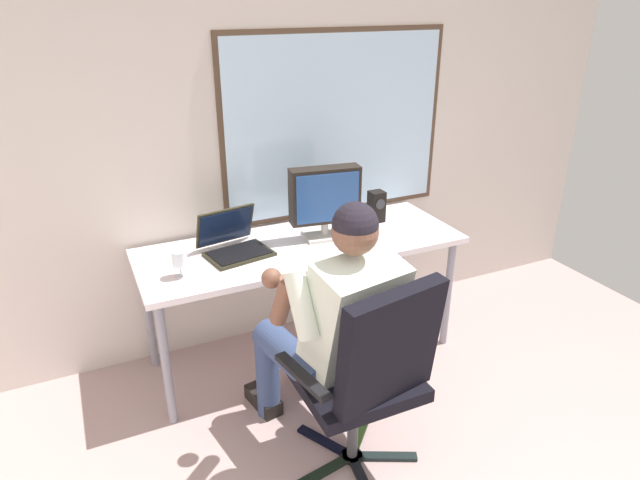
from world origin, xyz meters
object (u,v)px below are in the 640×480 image
(desk, at_px, (302,253))
(crt_monitor, at_px, (325,198))
(person_seated, at_px, (332,321))
(desk_speaker, at_px, (376,206))
(office_chair, at_px, (370,369))
(laptop, at_px, (233,241))
(wine_glass, at_px, (180,260))

(desk, height_order, crt_monitor, crt_monitor)
(person_seated, bearing_deg, desk_speaker, 49.67)
(office_chair, relative_size, laptop, 2.65)
(office_chair, height_order, person_seated, person_seated)
(desk, bearing_deg, person_seated, -102.38)
(crt_monitor, bearing_deg, desk, -168.52)
(desk, relative_size, office_chair, 1.80)
(office_chair, bearing_deg, desk, 83.52)
(crt_monitor, relative_size, laptop, 1.08)
(laptop, distance_m, desk_speaker, 0.92)
(desk, relative_size, laptop, 4.77)
(crt_monitor, xyz_separation_m, laptop, (-0.53, 0.03, -0.18))
(office_chair, distance_m, person_seated, 0.29)
(crt_monitor, xyz_separation_m, wine_glass, (-0.85, -0.15, -0.14))
(wine_glass, xyz_separation_m, desk_speaker, (1.23, 0.23, 0.00))
(person_seated, relative_size, wine_glass, 9.18)
(person_seated, distance_m, laptop, 0.80)
(office_chair, distance_m, desk_speaker, 1.29)
(laptop, bearing_deg, person_seated, -73.81)
(desk, xyz_separation_m, desk_speaker, (0.54, 0.11, 0.16))
(person_seated, bearing_deg, wine_glass, 132.72)
(person_seated, distance_m, desk_speaker, 1.08)
(office_chair, height_order, wine_glass, office_chair)
(crt_monitor, distance_m, laptop, 0.56)
(laptop, xyz_separation_m, desk_speaker, (0.92, 0.05, 0.04))
(desk, xyz_separation_m, office_chair, (-0.11, -0.97, -0.09))
(desk, distance_m, desk_speaker, 0.57)
(laptop, bearing_deg, desk, -9.26)
(desk, height_order, person_seated, person_seated)
(wine_glass, bearing_deg, office_chair, -55.62)
(crt_monitor, height_order, wine_glass, crt_monitor)
(person_seated, xyz_separation_m, wine_glass, (-0.54, 0.59, 0.16))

